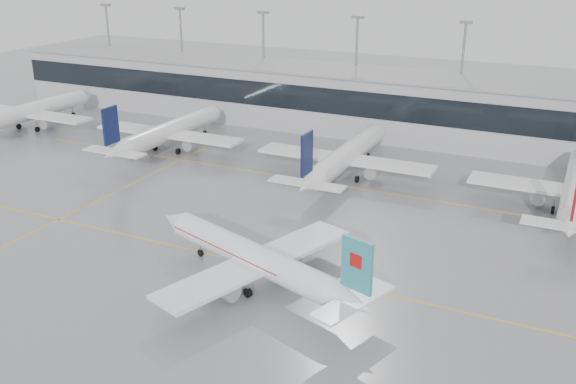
% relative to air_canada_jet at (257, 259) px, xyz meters
% --- Properties ---
extents(ground, '(320.00, 320.00, 0.00)m').
position_rel_air_canada_jet_xyz_m(ground, '(-4.02, 4.28, -3.24)').
color(ground, gray).
rests_on(ground, ground).
extents(taxi_line_main, '(120.00, 0.25, 0.01)m').
position_rel_air_canada_jet_xyz_m(taxi_line_main, '(-4.02, 4.28, -3.24)').
color(taxi_line_main, gold).
rests_on(taxi_line_main, ground).
extents(taxi_line_north, '(120.00, 0.25, 0.01)m').
position_rel_air_canada_jet_xyz_m(taxi_line_north, '(-4.02, 34.28, -3.24)').
color(taxi_line_north, gold).
rests_on(taxi_line_north, ground).
extents(taxi_line_cross, '(0.25, 60.00, 0.01)m').
position_rel_air_canada_jet_xyz_m(taxi_line_cross, '(-34.02, 19.28, -3.24)').
color(taxi_line_cross, gold).
rests_on(taxi_line_cross, ground).
extents(terminal, '(180.00, 15.00, 12.00)m').
position_rel_air_canada_jet_xyz_m(terminal, '(-4.02, 66.28, 2.76)').
color(terminal, '#A4A4A8').
rests_on(terminal, ground).
extents(terminal_glass, '(180.00, 0.20, 5.00)m').
position_rel_air_canada_jet_xyz_m(terminal_glass, '(-4.02, 58.73, 4.26)').
color(terminal_glass, black).
rests_on(terminal_glass, ground).
extents(terminal_roof, '(182.00, 16.00, 0.40)m').
position_rel_air_canada_jet_xyz_m(terminal_roof, '(-4.02, 66.28, 8.96)').
color(terminal_roof, gray).
rests_on(terminal_roof, ground).
extents(light_masts, '(156.40, 1.00, 22.60)m').
position_rel_air_canada_jet_xyz_m(light_masts, '(-4.02, 72.28, 10.10)').
color(light_masts, gray).
rests_on(light_masts, ground).
extents(air_canada_jet, '(32.99, 26.40, 10.35)m').
position_rel_air_canada_jet_xyz_m(air_canada_jet, '(0.00, 0.00, 0.00)').
color(air_canada_jet, white).
rests_on(air_canada_jet, ground).
extents(parked_jet_a, '(29.64, 36.96, 11.72)m').
position_rel_air_canada_jet_xyz_m(parked_jet_a, '(-74.02, 37.97, 0.47)').
color(parked_jet_a, white).
rests_on(parked_jet_a, ground).
extents(parked_jet_b, '(29.64, 36.96, 11.72)m').
position_rel_air_canada_jet_xyz_m(parked_jet_b, '(-39.02, 37.97, 0.47)').
color(parked_jet_b, white).
rests_on(parked_jet_b, ground).
extents(parked_jet_c, '(29.64, 36.96, 11.72)m').
position_rel_air_canada_jet_xyz_m(parked_jet_c, '(-4.02, 37.97, 0.47)').
color(parked_jet_c, white).
rests_on(parked_jet_c, ground).
extents(parked_jet_d, '(29.64, 36.96, 11.72)m').
position_rel_air_canada_jet_xyz_m(parked_jet_d, '(30.98, 37.97, 0.47)').
color(parked_jet_d, white).
rests_on(parked_jet_d, ground).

